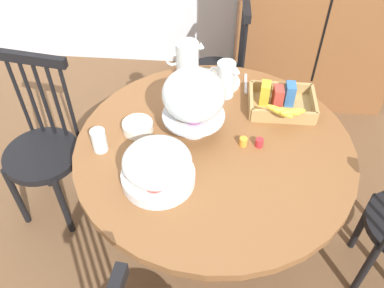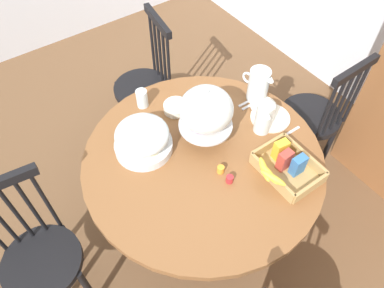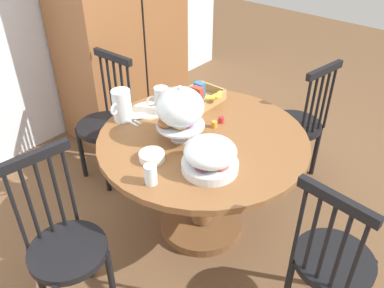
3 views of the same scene
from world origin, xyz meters
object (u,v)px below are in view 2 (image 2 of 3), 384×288
at_px(cereal_basket, 285,166).
at_px(drinking_glass, 143,98).
at_px(windsor_chair_facing_door, 313,118).
at_px(china_plate_small, 263,105).
at_px(china_plate_large, 270,118).
at_px(windsor_chair_near_window, 41,258).
at_px(orange_juice_pitcher, 263,119).
at_px(cereal_bowl, 176,107).
at_px(milk_pitcher, 258,86).
at_px(windsor_chair_far_side, 145,87).
at_px(pastry_stand_with_dome, 206,111).
at_px(fruit_platter_covered, 143,138).
at_px(dining_table, 202,178).

height_order(cereal_basket, drinking_glass, cereal_basket).
xyz_separation_m(windsor_chair_facing_door, china_plate_small, (-0.08, -0.44, 0.30)).
bearing_deg(china_plate_large, windsor_chair_near_window, -95.24).
relative_size(orange_juice_pitcher, cereal_bowl, 1.34).
height_order(cereal_basket, china_plate_large, cereal_basket).
bearing_deg(cereal_basket, windsor_chair_near_window, -109.85).
bearing_deg(cereal_basket, windsor_chair_facing_door, 115.48).
distance_m(windsor_chair_near_window, milk_pitcher, 1.47).
xyz_separation_m(windsor_chair_far_side, china_plate_large, (0.91, 0.30, 0.29)).
height_order(pastry_stand_with_dome, milk_pitcher, pastry_stand_with_dome).
bearing_deg(windsor_chair_facing_door, windsor_chair_near_window, -93.74).
xyz_separation_m(pastry_stand_with_dome, cereal_basket, (0.41, 0.19, -0.15)).
distance_m(cereal_basket, china_plate_large, 0.36).
relative_size(fruit_platter_covered, milk_pitcher, 1.50).
relative_size(milk_pitcher, cereal_bowl, 1.43).
bearing_deg(cereal_basket, china_plate_large, 148.17).
height_order(milk_pitcher, drinking_glass, milk_pitcher).
height_order(fruit_platter_covered, cereal_basket, fruit_platter_covered).
bearing_deg(milk_pitcher, cereal_basket, -26.33).
xyz_separation_m(orange_juice_pitcher, cereal_basket, (0.27, -0.09, -0.04)).
bearing_deg(cereal_bowl, dining_table, -10.86).
bearing_deg(cereal_bowl, windsor_chair_near_window, -76.81).
height_order(windsor_chair_near_window, fruit_platter_covered, windsor_chair_near_window).
relative_size(dining_table, windsor_chair_far_side, 1.28).
bearing_deg(windsor_chair_far_side, pastry_stand_with_dome, -5.17).
bearing_deg(fruit_platter_covered, pastry_stand_with_dome, 69.25).
distance_m(china_plate_large, china_plate_small, 0.09).
relative_size(milk_pitcher, china_plate_small, 1.33).
xyz_separation_m(windsor_chair_facing_door, fruit_platter_covered, (-0.21, -1.14, 0.37)).
xyz_separation_m(orange_juice_pitcher, drinking_glass, (-0.53, -0.43, -0.03)).
bearing_deg(dining_table, drinking_glass, -172.77).
xyz_separation_m(windsor_chair_far_side, milk_pitcher, (0.74, 0.35, 0.38)).
bearing_deg(cereal_basket, china_plate_small, 151.40).
relative_size(windsor_chair_near_window, windsor_chair_far_side, 1.00).
relative_size(pastry_stand_with_dome, orange_juice_pitcher, 1.83).
height_order(windsor_chair_far_side, china_plate_large, windsor_chair_far_side).
height_order(dining_table, drinking_glass, drinking_glass).
relative_size(dining_table, windsor_chair_facing_door, 1.28).
height_order(fruit_platter_covered, cereal_bowl, fruit_platter_covered).
xyz_separation_m(windsor_chair_far_side, drinking_glass, (0.41, -0.22, 0.34)).
bearing_deg(drinking_glass, fruit_platter_covered, -29.80).
bearing_deg(orange_juice_pitcher, china_plate_small, 134.76).
height_order(cereal_basket, china_plate_small, cereal_basket).
height_order(windsor_chair_facing_door, china_plate_small, windsor_chair_facing_door).
bearing_deg(cereal_basket, fruit_platter_covered, -136.46).
height_order(windsor_chair_far_side, fruit_platter_covered, windsor_chair_far_side).
height_order(china_plate_small, drinking_glass, drinking_glass).
distance_m(orange_juice_pitcher, china_plate_small, 0.18).
bearing_deg(milk_pitcher, dining_table, -71.64).
height_order(milk_pitcher, cereal_bowl, milk_pitcher).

